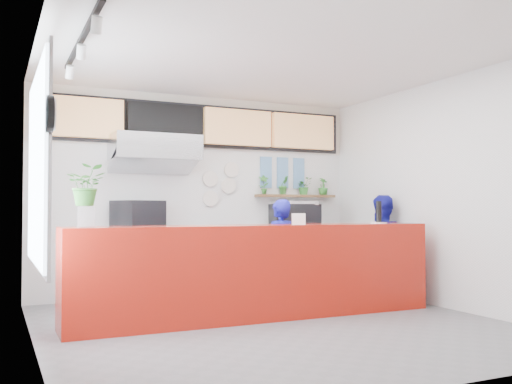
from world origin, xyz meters
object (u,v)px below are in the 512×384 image
object	(u,v)px
pepper_mill	(379,212)
panini_oven	(138,219)
staff_center	(280,253)
service_counter	(259,272)
staff_right	(381,247)
espresso_machine	(294,219)

from	to	relation	value
pepper_mill	panini_oven	bearing A→B (deg)	145.86
staff_center	service_counter	bearing A→B (deg)	31.63
service_counter	pepper_mill	size ratio (longest dim) A/B	16.23
service_counter	panini_oven	xyz separation A→B (m)	(-1.02, 1.80, 0.60)
staff_right	staff_center	bearing A→B (deg)	-3.54
espresso_machine	staff_right	xyz separation A→B (m)	(0.79, -1.17, -0.39)
service_counter	panini_oven	world-z (taller)	panini_oven
panini_oven	pepper_mill	distance (m)	3.30
service_counter	pepper_mill	distance (m)	1.84
staff_right	pepper_mill	xyz separation A→B (m)	(-0.55, -0.68, 0.51)
espresso_machine	staff_right	distance (m)	1.46
panini_oven	pepper_mill	world-z (taller)	panini_oven
panini_oven	staff_center	bearing A→B (deg)	-56.77
service_counter	espresso_machine	bearing A→B (deg)	50.93
staff_center	panini_oven	bearing A→B (deg)	-50.35
service_counter	pepper_mill	xyz separation A→B (m)	(1.70, -0.05, 0.70)
panini_oven	espresso_machine	bearing A→B (deg)	-21.62
staff_center	staff_right	bearing A→B (deg)	164.21
service_counter	pepper_mill	world-z (taller)	pepper_mill
espresso_machine	panini_oven	bearing A→B (deg)	-168.48
panini_oven	staff_right	bearing A→B (deg)	-41.24
staff_right	service_counter	bearing A→B (deg)	12.75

